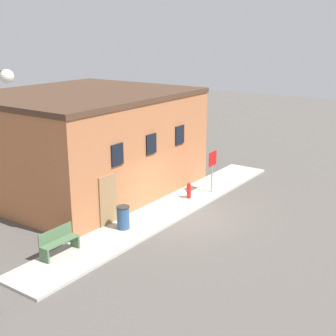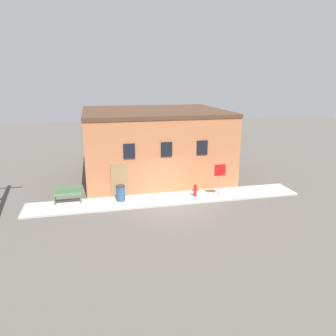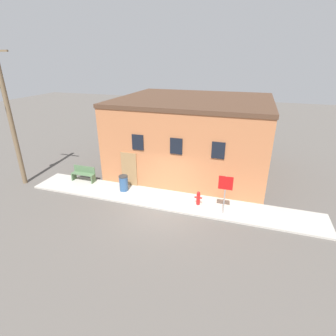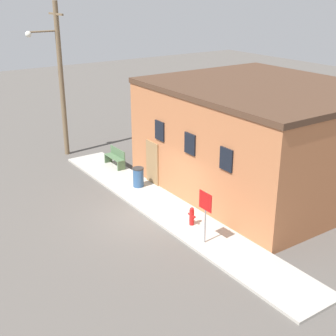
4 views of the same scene
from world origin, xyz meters
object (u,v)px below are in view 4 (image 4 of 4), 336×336
Objects in this scene: bench at (116,158)px; trash_bin at (138,177)px; fire_hydrant at (192,216)px; stop_sign at (205,208)px; utility_pole at (59,77)px.

bench is 3.06m from trash_bin.
trash_bin is at bearing -7.89° from bench.
fire_hydrant is at bearing -4.98° from bench.
bench is at bearing 172.11° from trash_bin.
bench is 1.61× the size of trash_bin.
stop_sign is at bearing -7.09° from bench.
utility_pole is at bearing -159.20° from bench.
stop_sign is 2.16× the size of trash_bin.
utility_pole is at bearing -176.44° from fire_hydrant.
fire_hydrant is 1.80m from stop_sign.
trash_bin is at bearing 8.03° from utility_pole.
bench is at bearing 175.02° from fire_hydrant.
bench is (-7.56, 0.66, 0.09)m from fire_hydrant.
fire_hydrant is at bearing 3.56° from utility_pole.
trash_bin reaches higher than fire_hydrant.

